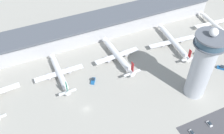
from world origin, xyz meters
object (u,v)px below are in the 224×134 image
object	(u,v)px
service_truck_catering	(199,56)
car_navy_sedan	(209,124)
airplane_gate_foxtrot	(213,23)
service_truck_baggage	(93,81)
car_grey_coupe	(192,133)
airplane_gate_charlie	(59,73)
service_truck_fuel	(223,68)
airplane_gate_echo	(173,42)
airplane_gate_delta	(118,56)
control_tower	(203,64)

from	to	relation	value
service_truck_catering	car_navy_sedan	xyz separation A→B (m)	(-32.50, -51.63, -0.48)
airplane_gate_foxtrot	service_truck_baggage	xyz separation A→B (m)	(-118.82, -18.21, -3.04)
car_grey_coupe	airplane_gate_charlie	bearing A→B (deg)	127.69
service_truck_fuel	car_navy_sedan	bearing A→B (deg)	-139.86
airplane_gate_echo	car_grey_coupe	world-z (taller)	airplane_gate_echo
airplane_gate_foxtrot	car_navy_sedan	distance (m)	104.13
service_truck_fuel	car_navy_sedan	distance (m)	52.21
service_truck_catering	car_grey_coupe	world-z (taller)	service_truck_catering
airplane_gate_echo	service_truck_fuel	xyz separation A→B (m)	(18.00, -37.36, -3.16)
service_truck_fuel	car_grey_coupe	size ratio (longest dim) A/B	1.75
service_truck_catering	car_navy_sedan	distance (m)	61.01
airplane_gate_echo	service_truck_catering	distance (m)	22.29
car_grey_coupe	airplane_gate_delta	bearing A→B (deg)	99.91
control_tower	airplane_gate_echo	bearing A→B (deg)	72.08
airplane_gate_foxtrot	service_truck_fuel	world-z (taller)	airplane_gate_foxtrot
service_truck_catering	airplane_gate_delta	bearing A→B (deg)	159.80
airplane_gate_delta	car_grey_coupe	xyz separation A→B (m)	(12.87, -73.72, -4.32)
airplane_gate_charlie	car_grey_coupe	size ratio (longest dim) A/B	9.19
airplane_gate_charlie	airplane_gate_echo	size ratio (longest dim) A/B	0.86
airplane_gate_charlie	service_truck_baggage	xyz separation A→B (m)	(19.78, -13.18, -3.31)
service_truck_catering	car_grey_coupe	xyz separation A→B (m)	(-45.64, -52.19, -0.54)
airplane_gate_charlie	service_truck_baggage	size ratio (longest dim) A/B	6.53
control_tower	car_navy_sedan	distance (m)	35.59
service_truck_catering	car_navy_sedan	bearing A→B (deg)	-122.20
control_tower	service_truck_catering	bearing A→B (deg)	46.59
airplane_gate_delta	service_truck_catering	xyz separation A→B (m)	(58.51, -21.53, -3.79)
airplane_gate_charlie	car_navy_sedan	distance (m)	101.97
car_grey_coupe	service_truck_fuel	bearing A→B (deg)	32.83
airplane_gate_echo	airplane_gate_foxtrot	bearing A→B (deg)	9.39
airplane_gate_echo	service_truck_catering	bearing A→B (deg)	-61.36
airplane_gate_delta	car_navy_sedan	size ratio (longest dim) A/B	10.80
car_navy_sedan	service_truck_baggage	bearing A→B (deg)	129.97
airplane_gate_echo	airplane_gate_foxtrot	size ratio (longest dim) A/B	1.30
airplane_gate_delta	service_truck_baggage	distance (m)	28.02
airplane_gate_charlie	service_truck_baggage	world-z (taller)	airplane_gate_charlie
airplane_gate_delta	car_navy_sedan	world-z (taller)	airplane_gate_delta
control_tower	airplane_gate_foxtrot	size ratio (longest dim) A/B	1.45
airplane_gate_charlie	control_tower	bearing A→B (deg)	-32.39
airplane_gate_foxtrot	service_truck_fuel	xyz separation A→B (m)	(-28.23, -45.00, -3.04)
service_truck_baggage	car_navy_sedan	size ratio (longest dim) A/B	1.50
airplane_gate_echo	service_truck_fuel	size ratio (longest dim) A/B	6.10
service_truck_fuel	airplane_gate_charlie	bearing A→B (deg)	160.09
airplane_gate_echo	car_grey_coupe	distance (m)	79.78
control_tower	airplane_gate_delta	world-z (taller)	control_tower
control_tower	service_truck_fuel	size ratio (longest dim) A/B	6.79
airplane_gate_echo	car_navy_sedan	distance (m)	74.40
airplane_gate_delta	service_truck_fuel	distance (m)	76.95
airplane_gate_echo	car_grey_coupe	size ratio (longest dim) A/B	10.69
car_grey_coupe	service_truck_baggage	bearing A→B (deg)	121.60
airplane_gate_echo	car_grey_coupe	xyz separation A→B (m)	(-35.05, -71.58, -3.54)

